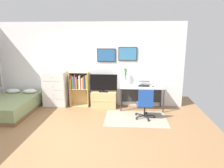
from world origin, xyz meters
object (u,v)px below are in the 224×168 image
Objects in this scene: computer_mouse at (153,86)px; tv_stand at (104,99)px; wine_glass at (128,82)px; bed at (11,106)px; desk at (142,90)px; office_chair at (145,103)px; laptop at (144,84)px; bamboo_vase at (125,77)px; bookshelf at (79,85)px; dresser at (55,89)px; television at (104,83)px.

tv_stand is at bearing 174.21° from computer_mouse.
bed is at bearing -169.83° from wine_glass.
office_chair reaches higher than desk.
laptop is (0.07, 0.01, 0.19)m from desk.
bamboo_vase reaches higher than wine_glass.
laptop is (2.07, -0.05, 0.10)m from bookshelf.
bamboo_vase is 2.93× the size of wine_glass.
wine_glass reaches higher than laptop.
dresser reaches higher than computer_mouse.
dresser is at bearing -179.45° from tv_stand.
television is at bearing 14.03° from bed.
bamboo_vase is at bearing 10.48° from television.
bed reaches higher than tv_stand.
bamboo_vase reaches higher than computer_mouse.
tv_stand is 0.99m from wine_glass.
laptop reaches higher than tv_stand.
tv_stand is at bearing 179.05° from desk.
bookshelf is at bearing -177.50° from bamboo_vase.
desk is at bearing -13.59° from bamboo_vase.
bookshelf reaches higher than wine_glass.
bookshelf is at bearing 178.29° from desk.
dresser reaches higher than laptop.
computer_mouse is at bearing -17.09° from bamboo_vase.
television reaches higher than bed.
office_chair is (0.05, -0.88, -0.15)m from desk.
office_chair is (2.84, -0.89, -0.12)m from dresser.
bookshelf is 1.32× the size of office_chair.
bookshelf reaches higher than television.
bamboo_vase reaches higher than laptop.
computer_mouse is (2.34, -0.20, 0.06)m from bookshelf.
bamboo_vase is at bearing 118.00° from office_chair.
tv_stand is (1.59, 0.02, -0.32)m from dresser.
laptop is (0.02, 0.89, 0.34)m from office_chair.
television is at bearing -176.06° from laptop.
bed is 3.96m from office_chair.
office_chair is (1.25, -0.88, -0.34)m from television.
television is 8.28× the size of computer_mouse.
laptop reaches higher than desk.
desk is 0.20m from laptop.
computer_mouse is (0.33, -0.14, 0.15)m from desk.
television is 1.00× the size of office_chair.
dresser is 3.13m from computer_mouse.
computer_mouse is (3.12, -0.14, 0.18)m from dresser.
bed is at bearing -146.36° from dresser.
bookshelf is 2.34m from computer_mouse.
dresser reaches higher than tv_stand.
office_chair is at bearing -35.20° from television.
dresser is 2.93× the size of laptop.
bed is 3.70× the size of bamboo_vase.
television is 1.54m from computer_mouse.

